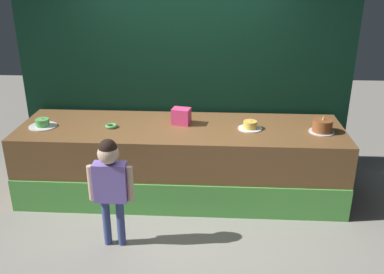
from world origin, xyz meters
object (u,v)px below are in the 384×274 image
at_px(cake_center, 250,126).
at_px(donut, 111,126).
at_px(cake_left, 43,124).
at_px(cake_right, 322,126).
at_px(child_figure, 110,179).
at_px(pink_box, 181,116).

bearing_deg(cake_center, donut, -178.31).
bearing_deg(cake_left, donut, 1.42).
bearing_deg(cake_left, cake_right, 0.23).
xyz_separation_m(donut, cake_right, (2.35, -0.01, 0.05)).
xyz_separation_m(donut, cake_left, (-0.78, -0.02, 0.02)).
xyz_separation_m(child_figure, donut, (-0.21, 1.00, 0.14)).
relative_size(cake_center, cake_right, 0.97).
height_order(cake_left, cake_right, cake_right).
distance_m(pink_box, cake_center, 0.79).
distance_m(cake_left, cake_right, 3.13).
distance_m(pink_box, donut, 0.80).
height_order(child_figure, cake_center, child_figure).
bearing_deg(cake_center, cake_left, -178.40).
bearing_deg(cake_left, cake_center, 1.60).
xyz_separation_m(cake_center, cake_right, (0.78, -0.05, 0.03)).
xyz_separation_m(cake_left, cake_center, (2.35, 0.07, 0.00)).
distance_m(donut, cake_left, 0.78).
height_order(child_figure, pink_box, child_figure).
distance_m(child_figure, cake_left, 1.40).
distance_m(pink_box, cake_left, 1.58).
bearing_deg(cake_right, cake_left, -179.77).
bearing_deg(donut, cake_right, -0.16).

